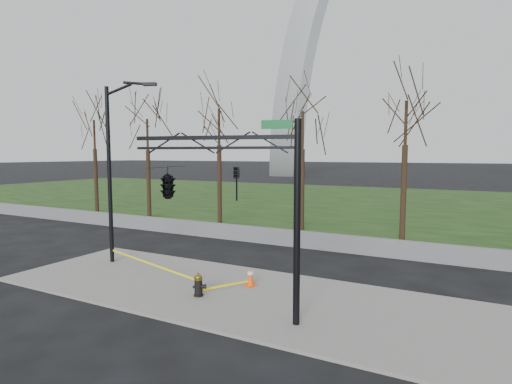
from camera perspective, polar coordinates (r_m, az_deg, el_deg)
The scene contains 11 objects.
ground at distance 15.04m, azimuth -3.66°, elevation -14.13°, with size 500.00×500.00×0.00m, color black.
sidewalk at distance 15.02m, azimuth -3.66°, elevation -13.95°, with size 18.00×6.00×0.10m, color slate.
grass_strip at distance 43.04m, azimuth 17.49°, elevation -1.55°, with size 120.00×40.00×0.06m, color black.
guardrail at distance 21.90m, azimuth 7.30°, elevation -6.72°, with size 60.00×0.30×0.90m, color #59595B.
gateway_arch at distance 91.65m, azimuth 23.45°, elevation 22.37°, with size 66.00×6.00×65.00m, color #B7B9BE, non-canonical shape.
tree_row at distance 27.21m, azimuth -0.05°, elevation 4.74°, with size 35.54×4.00×9.45m.
fire_hydrant at distance 14.51m, azimuth -8.09°, elevation -12.91°, with size 0.51×0.35×0.82m.
traffic_cone at distance 15.40m, azimuth -0.80°, elevation -11.88°, with size 0.48×0.48×0.71m.
street_light at distance 19.23m, azimuth -19.45°, elevation 4.10°, with size 2.30×0.97×8.21m.
traffic_signal_mast at distance 12.33m, azimuth -9.17°, elevation 1.26°, with size 4.99×2.54×6.00m.
caution_tape at distance 16.49m, azimuth -12.56°, elevation -10.46°, with size 7.28×1.89×0.42m.
Camera 1 is at (7.36, -12.12, 5.01)m, focal length 28.33 mm.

